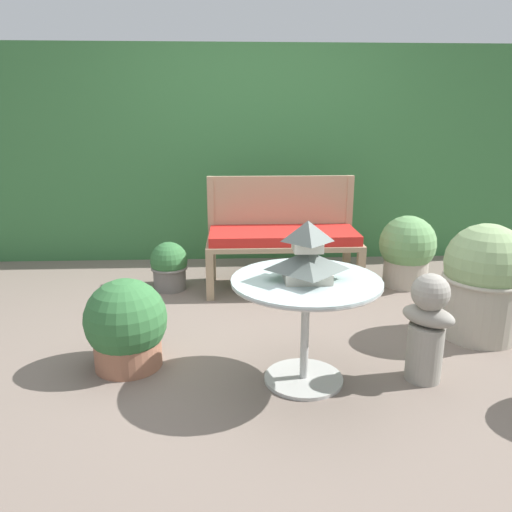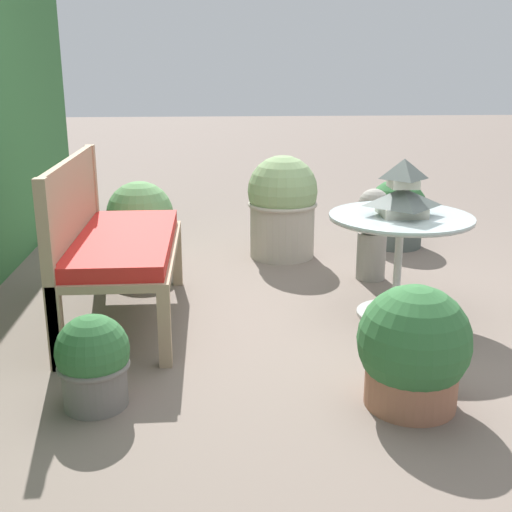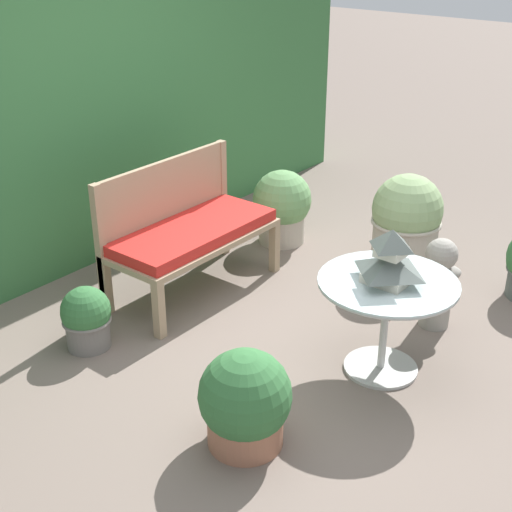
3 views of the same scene
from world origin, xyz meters
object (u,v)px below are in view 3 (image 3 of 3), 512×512
Objects in this scene: garden_bust at (438,281)px; patio_table at (387,300)px; garden_bench at (194,236)px; potted_plant_hedge_corner at (282,206)px; potted_plant_patio_mid at (245,402)px; pagoda_birdhouse at (390,260)px; potted_plant_table_near at (406,224)px; potted_plant_path_edge at (87,318)px.

patio_table is at bearing -137.23° from garden_bust.
garden_bench is 1.58× the size of patio_table.
potted_plant_hedge_corner is (1.09, 1.55, -0.16)m from patio_table.
potted_plant_hedge_corner is 1.15× the size of potted_plant_patio_mid.
pagoda_birdhouse is 0.53× the size of potted_plant_hedge_corner.
potted_plant_table_near reaches higher than potted_plant_hedge_corner.
garden_bench is at bearing -178.52° from potted_plant_hedge_corner.
potted_plant_patio_mid is at bearing -128.28° from garden_bench.
garden_bust is (0.66, -0.02, -0.40)m from pagoda_birdhouse.
patio_table reaches higher than potted_plant_path_edge.
potted_plant_hedge_corner is 2.00m from potted_plant_path_edge.
garden_bench is at bearing 140.14° from potted_plant_table_near.
garden_bench is at bearing 88.78° from patio_table.
potted_plant_path_edge is at bearing 178.72° from garden_bench.
pagoda_birdhouse is (0.00, 0.00, 0.25)m from patio_table.
potted_plant_patio_mid is at bearing 167.78° from pagoda_birdhouse.
garden_bust is at bearing -1.43° from patio_table.
patio_table is 1.96× the size of potted_plant_path_edge.
pagoda_birdhouse is 0.79× the size of potted_plant_path_edge.
pagoda_birdhouse is at bearing -91.22° from garden_bench.
garden_bench is 1.56m from potted_plant_table_near.
potted_plant_table_near reaches higher than potted_plant_patio_mid.
garden_bust is 1.67m from potted_plant_patio_mid.
patio_table is 1.34m from potted_plant_table_near.
potted_plant_hedge_corner is at bearing 0.18° from potted_plant_path_edge.
pagoda_birdhouse is at bearing -59.36° from potted_plant_path_edge.
potted_plant_path_edge is (-0.91, 1.54, -0.52)m from pagoda_birdhouse.
pagoda_birdhouse is 0.61× the size of potted_plant_patio_mid.
potted_plant_table_near is at bearing 22.93° from patio_table.
patio_table is 1.29× the size of garden_bust.
pagoda_birdhouse is at bearing -12.22° from potted_plant_patio_mid.
garden_bust reaches higher than potted_plant_path_edge.
potted_plant_table_near is at bearing -25.48° from potted_plant_path_edge.
patio_table is at bearing -157.07° from potted_plant_table_near.
pagoda_birdhouse is at bearing -157.07° from potted_plant_table_near.
potted_plant_patio_mid is 0.70× the size of potted_plant_table_near.
garden_bust is 1.02× the size of potted_plant_hedge_corner.
potted_plant_patio_mid is (-1.00, 0.22, -0.22)m from patio_table.
potted_plant_patio_mid is (-1.66, 0.23, -0.07)m from garden_bust.
potted_plant_patio_mid is at bearing -147.45° from potted_plant_hedge_corner.
potted_plant_hedge_corner is 1.49× the size of potted_plant_path_edge.
potted_plant_path_edge is at bearing 154.52° from potted_plant_table_near.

